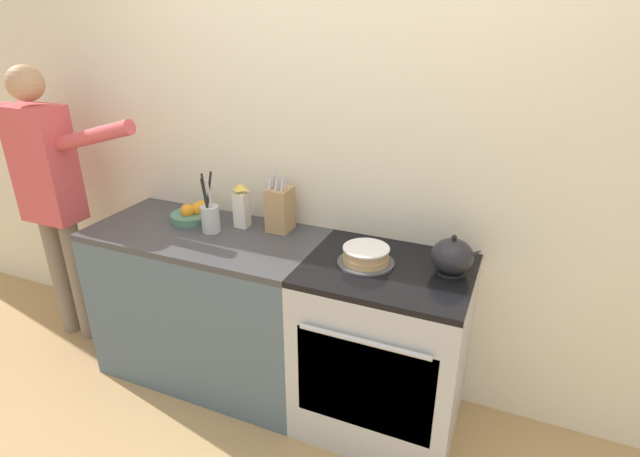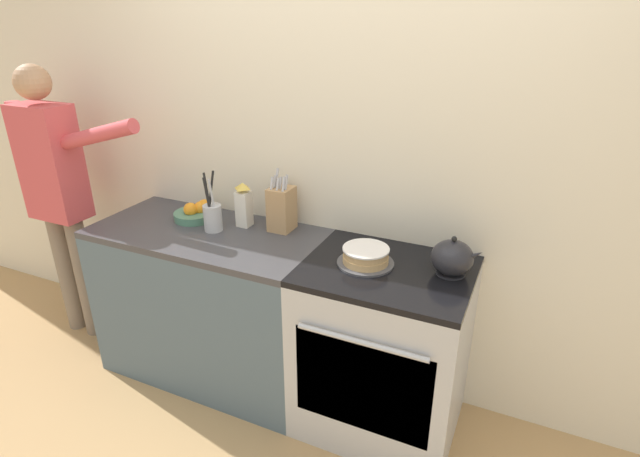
{
  "view_description": "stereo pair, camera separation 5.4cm",
  "coord_description": "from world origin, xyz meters",
  "views": [
    {
      "loc": [
        0.81,
        -1.65,
        1.96
      ],
      "look_at": [
        -0.01,
        0.27,
        1.04
      ],
      "focal_mm": 28.0,
      "sensor_mm": 36.0,
      "label": 1
    },
    {
      "loc": [
        0.86,
        -1.63,
        1.96
      ],
      "look_at": [
        -0.01,
        0.27,
        1.04
      ],
      "focal_mm": 28.0,
      "sensor_mm": 36.0,
      "label": 2
    }
  ],
  "objects": [
    {
      "name": "person_baker",
      "position": [
        -1.72,
        0.26,
        1.02
      ],
      "size": [
        0.95,
        0.2,
        1.7
      ],
      "rotation": [
        0.0,
        0.0,
        0.18
      ],
      "color": "#7A6B5B",
      "rests_on": "ground_plane"
    },
    {
      "name": "counter_cabinet",
      "position": [
        -0.69,
        0.3,
        0.45
      ],
      "size": [
        1.24,
        0.61,
        0.89
      ],
      "color": "#4C6070",
      "rests_on": "ground_plane"
    },
    {
      "name": "fruit_bowl",
      "position": [
        -0.84,
        0.42,
        0.93
      ],
      "size": [
        0.22,
        0.22,
        0.11
      ],
      "color": "#4C7F66",
      "rests_on": "counter_cabinet"
    },
    {
      "name": "wall_back",
      "position": [
        0.0,
        0.63,
        1.3
      ],
      "size": [
        8.0,
        0.04,
        2.6
      ],
      "color": "silver",
      "rests_on": "ground_plane"
    },
    {
      "name": "layer_cake",
      "position": [
        0.2,
        0.3,
        0.93
      ],
      "size": [
        0.26,
        0.26,
        0.08
      ],
      "color": "#4C4C51",
      "rests_on": "stove_range"
    },
    {
      "name": "ground_plane",
      "position": [
        0.0,
        0.0,
        0.0
      ],
      "size": [
        16.0,
        16.0,
        0.0
      ],
      "primitive_type": "plane",
      "color": "tan"
    },
    {
      "name": "tea_kettle",
      "position": [
        0.58,
        0.37,
        0.97
      ],
      "size": [
        0.23,
        0.18,
        0.18
      ],
      "color": "#232328",
      "rests_on": "stove_range"
    },
    {
      "name": "utensil_crock",
      "position": [
        -0.66,
        0.33,
        0.97
      ],
      "size": [
        0.1,
        0.1,
        0.32
      ],
      "color": "#B7BABF",
      "rests_on": "counter_cabinet"
    },
    {
      "name": "stove_range",
      "position": [
        0.31,
        0.3,
        0.45
      ],
      "size": [
        0.76,
        0.64,
        0.89
      ],
      "color": "#B7BABF",
      "rests_on": "ground_plane"
    },
    {
      "name": "milk_carton",
      "position": [
        -0.54,
        0.45,
        1.01
      ],
      "size": [
        0.07,
        0.07,
        0.24
      ],
      "color": "white",
      "rests_on": "counter_cabinet"
    },
    {
      "name": "knife_block",
      "position": [
        -0.33,
        0.49,
        1.01
      ],
      "size": [
        0.12,
        0.13,
        0.33
      ],
      "color": "tan",
      "rests_on": "counter_cabinet"
    }
  ]
}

